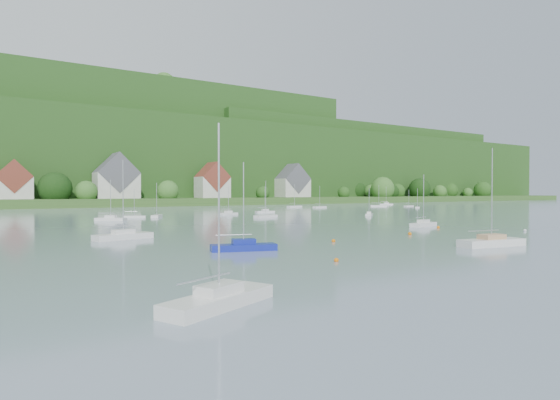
% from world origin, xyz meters
% --- Properties ---
extents(far_shore_strip, '(600.00, 60.00, 3.00)m').
position_xyz_m(far_shore_strip, '(0.00, 200.00, 1.50)').
color(far_shore_strip, '#2C521F').
rests_on(far_shore_strip, ground).
extents(forested_ridge, '(620.00, 181.22, 69.89)m').
position_xyz_m(forested_ridge, '(0.39, 268.57, 22.89)').
color(forested_ridge, '#1A3E14').
rests_on(forested_ridge, ground).
extents(village_building_1, '(12.00, 9.36, 14.00)m').
position_xyz_m(village_building_1, '(-30.00, 189.00, 8.75)').
color(village_building_1, beige).
rests_on(village_building_1, far_shore_strip).
extents(village_building_2, '(16.00, 11.44, 18.00)m').
position_xyz_m(village_building_2, '(5.00, 188.00, 10.27)').
color(village_building_2, beige).
rests_on(village_building_2, far_shore_strip).
extents(village_building_3, '(13.00, 10.40, 15.50)m').
position_xyz_m(village_building_3, '(45.00, 186.00, 9.43)').
color(village_building_3, beige).
rests_on(village_building_3, far_shore_strip).
extents(village_building_4, '(15.00, 10.40, 16.50)m').
position_xyz_m(village_building_4, '(90.00, 190.00, 9.59)').
color(village_building_4, beige).
rests_on(village_building_4, far_shore_strip).
extents(near_sailboat_0, '(6.75, 4.39, 8.88)m').
position_xyz_m(near_sailboat_0, '(-30.64, 19.55, 0.46)').
color(near_sailboat_0, silver).
rests_on(near_sailboat_0, ground).
extents(near_sailboat_1, '(6.45, 3.49, 8.39)m').
position_xyz_m(near_sailboat_1, '(-19.28, 38.16, 0.45)').
color(near_sailboat_1, navy).
rests_on(near_sailboat_1, ground).
extents(near_sailboat_2, '(7.68, 3.25, 10.05)m').
position_xyz_m(near_sailboat_2, '(3.76, 27.55, 0.50)').
color(near_sailboat_2, silver).
rests_on(near_sailboat_2, ground).
extents(near_sailboat_3, '(6.43, 3.19, 8.36)m').
position_xyz_m(near_sailboat_3, '(19.89, 49.92, 0.44)').
color(near_sailboat_3, silver).
rests_on(near_sailboat_3, ground).
extents(near_sailboat_6, '(7.16, 3.56, 9.32)m').
position_xyz_m(near_sailboat_6, '(-26.14, 55.12, 0.47)').
color(near_sailboat_6, silver).
rests_on(near_sailboat_6, ground).
extents(mooring_buoy_0, '(0.43, 0.43, 0.43)m').
position_xyz_m(mooring_buoy_0, '(-7.23, 39.52, 0.00)').
color(mooring_buoy_0, orange).
rests_on(mooring_buoy_0, ground).
extents(mooring_buoy_2, '(0.47, 0.47, 0.47)m').
position_xyz_m(mooring_buoy_2, '(18.82, 46.19, 0.00)').
color(mooring_buoy_2, orange).
rests_on(mooring_buoy_2, ground).
extents(mooring_buoy_3, '(0.47, 0.47, 0.47)m').
position_xyz_m(mooring_buoy_3, '(6.65, 40.93, 0.00)').
color(mooring_buoy_3, orange).
rests_on(mooring_buoy_3, ground).
extents(mooring_buoy_4, '(0.43, 0.43, 0.43)m').
position_xyz_m(mooring_buoy_4, '(24.47, 35.85, 0.00)').
color(mooring_buoy_4, silver).
rests_on(mooring_buoy_4, ground).
extents(mooring_buoy_5, '(0.39, 0.39, 0.39)m').
position_xyz_m(mooring_buoy_5, '(-16.36, 27.99, 0.00)').
color(mooring_buoy_5, orange).
rests_on(mooring_buoy_5, ground).
extents(far_sailboat_cluster, '(191.48, 65.82, 8.71)m').
position_xyz_m(far_sailboat_cluster, '(7.81, 114.49, 0.37)').
color(far_sailboat_cluster, silver).
rests_on(far_sailboat_cluster, ground).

